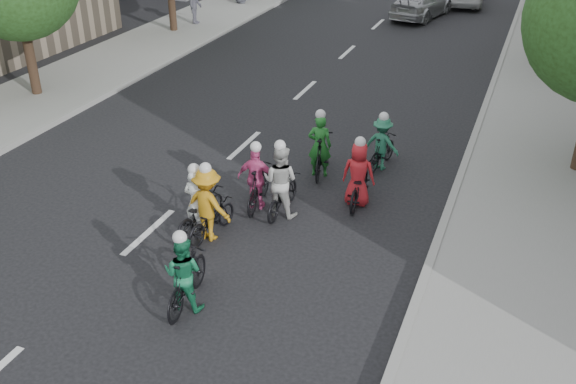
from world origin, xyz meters
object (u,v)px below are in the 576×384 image
Objects in this scene: cyclist_2 at (209,210)px; cyclist_4 at (359,180)px; cyclist_1 at (185,277)px; cyclist_6 at (281,187)px; cyclist_0 at (199,210)px; follow_car_lead at (421,4)px; spectator_0 at (195,3)px; cyclist_5 at (320,151)px; cyclist_7 at (382,147)px; cyclist_3 at (258,183)px.

cyclist_4 is (2.56, 2.66, -0.08)m from cyclist_2.
cyclist_2 is at bearing -79.58° from cyclist_1.
cyclist_0 is at bearing 47.74° from cyclist_6.
cyclist_4 reaches higher than cyclist_0.
cyclist_2 is 21.80m from follow_car_lead.
spectator_0 is at bearing -52.88° from cyclist_4.
cyclist_5 is 1.18× the size of cyclist_7.
cyclist_1 is 1.15× the size of cyclist_7.
cyclist_6 reaches higher than cyclist_2.
follow_car_lead is (-2.40, 17.08, 0.05)m from cyclist_7.
cyclist_1 is at bearing 85.11° from cyclist_7.
cyclist_1 is 0.97× the size of cyclist_5.
cyclist_6 reaches higher than follow_car_lead.
cyclist_6 is at bearing -129.50° from cyclist_0.
spectator_0 is (-10.43, 12.36, 0.45)m from cyclist_5.
spectator_0 reaches higher than cyclist_3.
cyclist_1 is at bearing 65.16° from cyclist_4.
follow_car_lead is at bearing -71.56° from cyclist_7.
cyclist_5 reaches higher than cyclist_3.
cyclist_0 is at bearing 100.32° from follow_car_lead.
cyclist_0 is at bearing 37.78° from cyclist_4.
follow_car_lead is at bearing -96.72° from cyclist_3.
cyclist_4 reaches higher than cyclist_7.
follow_car_lead is (-0.50, 24.04, 0.04)m from cyclist_1.
cyclist_5 is at bearing 104.90° from follow_car_lead.
cyclist_3 is 0.96× the size of cyclist_6.
cyclist_4 is at bearing 99.31° from cyclist_7.
cyclist_1 is 20.89m from spectator_0.
cyclist_5 is at bearing -117.53° from cyclist_3.
cyclist_0 is at bearing 56.81° from cyclist_3.
cyclist_2 is 0.40× the size of follow_car_lead.
cyclist_6 is (1.04, 1.54, -0.01)m from cyclist_2.
cyclist_7 is at bearing 109.66° from follow_car_lead.
cyclist_0 is 1.04× the size of cyclist_2.
spectator_0 is at bearing -54.06° from cyclist_6.
cyclist_5 reaches higher than cyclist_7.
spectator_0 reaches higher than cyclist_6.
cyclist_5 is (0.79, 2.16, 0.01)m from cyclist_3.
cyclist_2 is at bearing -160.56° from spectator_0.
cyclist_4 is 0.98× the size of cyclist_5.
cyclist_0 is 1.02× the size of cyclist_6.
spectator_0 is (-9.91, 18.38, 0.46)m from cyclist_1.
cyclist_4 is at bearing -149.14° from spectator_0.
cyclist_2 is (0.31, -0.10, 0.11)m from cyclist_0.
cyclist_0 is 0.35m from cyclist_2.
cyclist_4 is 1.89m from cyclist_6.
spectator_0 is (-11.77, 13.47, 0.49)m from cyclist_4.
cyclist_7 reaches higher than follow_car_lead.
cyclist_4 is (2.87, 2.57, 0.04)m from cyclist_0.
cyclist_2 is 0.99× the size of cyclist_4.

